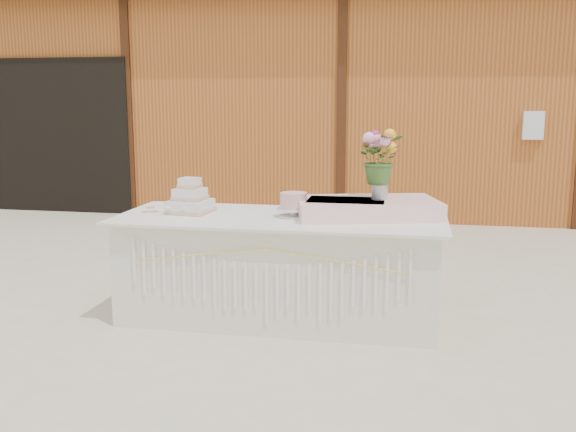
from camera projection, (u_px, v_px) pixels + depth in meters
name	position (u px, v px, depth m)	size (l,w,h in m)	color
ground	(280.00, 317.00, 4.82)	(80.00, 80.00, 0.00)	beige
barn	(355.00, 96.00, 10.32)	(12.60, 4.60, 3.30)	#B05C25
cake_table	(280.00, 267.00, 4.75)	(2.40, 1.00, 0.77)	silver
wedding_cake	(190.00, 201.00, 4.83)	(0.33, 0.33, 0.27)	silver
pink_cake_stand	(294.00, 203.00, 4.65)	(0.25, 0.25, 0.18)	silver
satin_runner	(367.00, 208.00, 4.67)	(1.01, 0.58, 0.13)	#FFCDCD
flower_vase	(380.00, 188.00, 4.65)	(0.12, 0.12, 0.16)	#BCBCC1
bouquet	(381.00, 152.00, 4.60)	(0.33, 0.28, 0.36)	#3C6428
loose_flowers	(153.00, 208.00, 5.00)	(0.13, 0.31, 0.02)	#D07F8F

